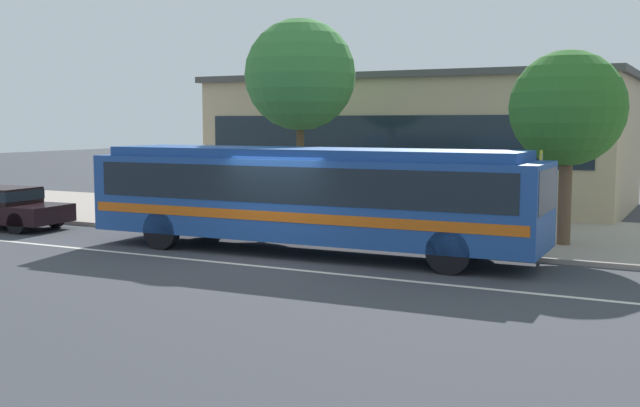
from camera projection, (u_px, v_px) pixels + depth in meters
name	position (u px, v px, depth m)	size (l,w,h in m)	color
ground_plane	(273.00, 260.00, 18.79)	(120.00, 120.00, 0.00)	#393B41
sidewalk_slab	(380.00, 226.00, 24.66)	(60.00, 8.00, 0.12)	#A29388
lane_stripe_center	(255.00, 266.00, 18.08)	(56.00, 0.16, 0.01)	silver
transit_bus	(309.00, 192.00, 19.64)	(11.84, 2.81, 2.67)	#1F4793
pedestrian_waiting_near_sign	(237.00, 193.00, 23.78)	(0.47, 0.47, 1.77)	#372B31
bus_stop_sign	(540.00, 188.00, 18.67)	(0.09, 0.44, 2.54)	gray
street_tree_near_stop	(300.00, 75.00, 24.62)	(3.53, 3.53, 6.47)	brown
street_tree_mid_block	(568.00, 109.00, 20.16)	(3.00, 3.00, 5.08)	brown
station_building	(422.00, 141.00, 31.37)	(16.12, 8.60, 5.13)	tan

